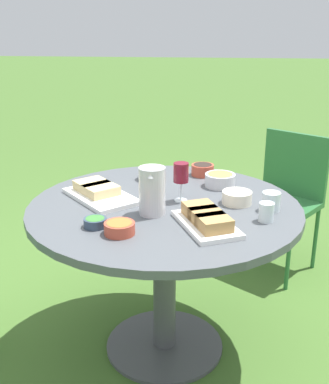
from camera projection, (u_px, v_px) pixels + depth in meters
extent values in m
plane|color=#446B2B|center=(164.00, 346.00, 2.45)|extent=(40.00, 40.00, 0.00)
cylinder|color=#4C4C51|center=(164.00, 344.00, 2.45)|extent=(0.59, 0.59, 0.02)
cylinder|color=#4C4C51|center=(164.00, 281.00, 2.32)|extent=(0.11, 0.11, 0.72)
cylinder|color=#4C5156|center=(164.00, 208.00, 2.20)|extent=(1.24, 1.24, 0.03)
cube|color=#2D6B38|center=(278.00, 205.00, 3.07)|extent=(0.60, 0.60, 0.04)
cube|color=#2D6B38|center=(295.00, 165.00, 3.13)|extent=(0.28, 0.38, 0.42)
cylinder|color=#2D6B38|center=(234.00, 239.00, 3.14)|extent=(0.03, 0.03, 0.43)
cylinder|color=#2D6B38|center=(288.00, 258.00, 2.90)|extent=(0.03, 0.03, 0.43)
cylinder|color=#2D6B38|center=(263.00, 222.00, 3.40)|extent=(0.03, 0.03, 0.43)
cylinder|color=#2D6B38|center=(315.00, 238.00, 3.16)|extent=(0.03, 0.03, 0.43)
cylinder|color=silver|center=(152.00, 191.00, 2.05)|extent=(0.11, 0.11, 0.21)
cone|color=silver|center=(150.00, 175.00, 1.97)|extent=(0.03, 0.03, 0.03)
cylinder|color=silver|center=(181.00, 200.00, 2.23)|extent=(0.06, 0.06, 0.01)
cylinder|color=silver|center=(181.00, 191.00, 2.21)|extent=(0.01, 0.01, 0.09)
cylinder|color=maroon|center=(181.00, 173.00, 2.18)|extent=(0.07, 0.07, 0.09)
cube|color=white|center=(101.00, 196.00, 2.26)|extent=(0.42, 0.42, 0.02)
cube|color=#E0C184|center=(92.00, 185.00, 2.31)|extent=(0.19, 0.19, 0.04)
cube|color=#E0C184|center=(101.00, 190.00, 2.25)|extent=(0.19, 0.19, 0.04)
cube|color=white|center=(206.00, 224.00, 1.95)|extent=(0.38, 0.31, 0.02)
cube|color=#B2844C|center=(214.00, 223.00, 1.87)|extent=(0.16, 0.16, 0.05)
cube|color=#B2844C|center=(207.00, 216.00, 1.94)|extent=(0.16, 0.16, 0.05)
cube|color=#B2844C|center=(199.00, 210.00, 2.01)|extent=(0.16, 0.16, 0.05)
cylinder|color=silver|center=(220.00, 180.00, 2.42)|extent=(0.15, 0.15, 0.06)
cylinder|color=#E0C147|center=(220.00, 177.00, 2.41)|extent=(0.12, 0.12, 0.03)
cylinder|color=#334256|center=(95.00, 223.00, 1.95)|extent=(0.09, 0.09, 0.04)
cylinder|color=#387533|center=(95.00, 220.00, 1.94)|extent=(0.08, 0.08, 0.02)
cylinder|color=#B74733|center=(203.00, 170.00, 2.59)|extent=(0.12, 0.12, 0.06)
cylinder|color=#2D231E|center=(203.00, 167.00, 2.59)|extent=(0.10, 0.10, 0.03)
cylinder|color=beige|center=(152.00, 173.00, 2.53)|extent=(0.13, 0.13, 0.06)
cylinder|color=#D6385B|center=(152.00, 170.00, 2.52)|extent=(0.11, 0.11, 0.03)
cylinder|color=beige|center=(237.00, 198.00, 2.19)|extent=(0.14, 0.14, 0.06)
cylinder|color=silver|center=(237.00, 194.00, 2.18)|extent=(0.11, 0.11, 0.03)
cylinder|color=#B74733|center=(120.00, 228.00, 1.88)|extent=(0.12, 0.12, 0.05)
cylinder|color=#CC662D|center=(119.00, 225.00, 1.88)|extent=(0.10, 0.10, 0.02)
cylinder|color=silver|center=(266.00, 212.00, 1.99)|extent=(0.06, 0.06, 0.08)
cylinder|color=silver|center=(271.00, 202.00, 2.11)|extent=(0.08, 0.08, 0.08)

